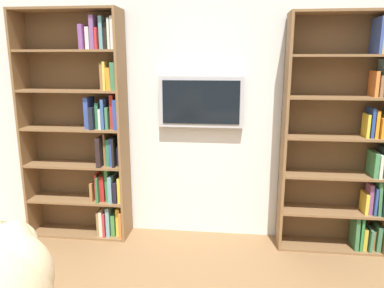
% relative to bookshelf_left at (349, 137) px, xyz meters
% --- Properties ---
extents(wall_back, '(4.52, 0.06, 2.70)m').
position_rel_bookshelf_left_xyz_m(wall_back, '(1.25, -0.17, 0.36)').
color(wall_back, silver).
rests_on(wall_back, ground).
extents(bookshelf_left, '(0.89, 0.28, 1.99)m').
position_rel_bookshelf_left_xyz_m(bookshelf_left, '(0.00, 0.00, 0.00)').
color(bookshelf_left, brown).
rests_on(bookshelf_left, ground).
extents(bookshelf_right, '(0.93, 0.28, 2.04)m').
position_rel_bookshelf_left_xyz_m(bookshelf_right, '(2.27, 0.00, 0.00)').
color(bookshelf_right, brown).
rests_on(bookshelf_right, ground).
extents(wall_mounted_tv, '(0.75, 0.07, 0.45)m').
position_rel_bookshelf_left_xyz_m(wall_mounted_tv, '(1.25, -0.08, 0.27)').
color(wall_mounted_tv, '#B7B7BC').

